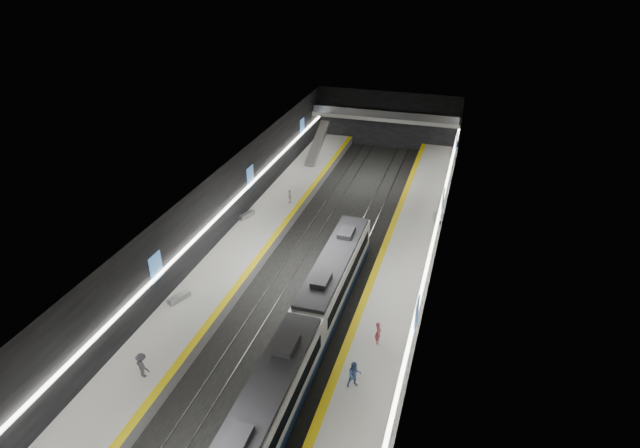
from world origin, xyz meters
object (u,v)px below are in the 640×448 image
(passenger_right_b, at_px, (354,375))
(escalator, at_px, (318,143))
(bench_right_far, at_px, (437,218))
(passenger_left_a, at_px, (290,196))
(passenger_left_b, at_px, (142,365))
(passenger_right_a, at_px, (378,333))
(bench_left_far, at_px, (247,215))
(train, at_px, (306,332))
(bench_left_near, at_px, (179,297))

(passenger_right_b, bearing_deg, escalator, 84.30)
(bench_right_far, height_order, passenger_left_a, passenger_left_a)
(bench_right_far, bearing_deg, passenger_left_b, -130.34)
(escalator, height_order, passenger_right_a, escalator)
(passenger_right_b, bearing_deg, bench_left_far, 103.34)
(passenger_left_a, distance_m, passenger_left_b, 27.30)
(bench_left_far, relative_size, passenger_left_a, 1.21)
(passenger_right_b, height_order, passenger_left_a, passenger_right_b)
(bench_left_far, bearing_deg, train, -34.14)
(train, distance_m, passenger_right_b, 5.10)
(passenger_left_a, height_order, passenger_left_b, passenger_left_b)
(bench_right_far, relative_size, passenger_right_a, 1.13)
(passenger_left_a, relative_size, passenger_left_b, 0.83)
(train, relative_size, passenger_left_b, 16.13)
(bench_left_far, xyz_separation_m, passenger_left_a, (3.16, 4.45, 0.55))
(bench_left_near, xyz_separation_m, bench_left_far, (-0.59, 14.70, -0.01))
(passenger_right_b, bearing_deg, bench_right_far, 57.49)
(bench_left_far, bearing_deg, passenger_right_b, -30.14)
(escalator, relative_size, bench_left_near, 4.12)
(bench_left_near, bearing_deg, passenger_right_b, 5.29)
(bench_left_far, bearing_deg, escalator, 104.13)
(train, height_order, bench_left_near, train)
(bench_right_far, relative_size, passenger_left_a, 1.30)
(bench_left_near, distance_m, bench_left_far, 14.71)
(bench_left_near, distance_m, passenger_right_a, 16.27)
(bench_left_far, distance_m, passenger_left_a, 5.48)
(passenger_left_a, bearing_deg, bench_left_near, -17.29)
(passenger_left_b, bearing_deg, bench_left_far, -64.47)
(escalator, xyz_separation_m, bench_right_far, (16.96, -13.33, -1.65))
(bench_left_far, height_order, passenger_left_a, passenger_left_a)
(bench_right_far, distance_m, passenger_right_b, 24.90)
(passenger_left_a, bearing_deg, bench_left_far, -45.03)
(escalator, distance_m, passenger_left_a, 14.05)
(train, bearing_deg, passenger_right_a, 19.55)
(passenger_right_a, distance_m, passenger_left_a, 23.85)
(bench_right_far, bearing_deg, bench_left_near, -142.95)
(bench_right_far, bearing_deg, escalator, 131.78)
(escalator, relative_size, passenger_right_a, 4.46)
(train, height_order, bench_left_far, train)
(escalator, bearing_deg, train, -74.15)
(escalator, height_order, bench_left_far, escalator)
(passenger_right_a, xyz_separation_m, passenger_right_b, (-0.62, -4.58, 0.08))
(bench_right_far, distance_m, passenger_right_a, 20.29)
(bench_right_far, height_order, passenger_right_a, passenger_right_a)
(passenger_left_b, bearing_deg, passenger_right_b, -147.91)
(escalator, distance_m, bench_left_far, 18.59)
(escalator, height_order, passenger_right_b, escalator)
(passenger_right_a, relative_size, passenger_left_a, 1.15)
(bench_left_far, height_order, bench_right_far, bench_right_far)
(bench_left_near, height_order, passenger_right_b, passenger_right_b)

